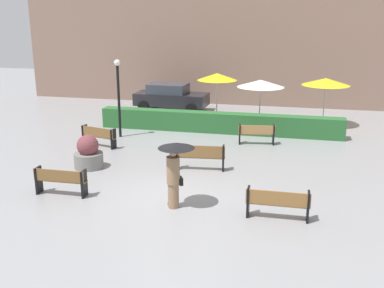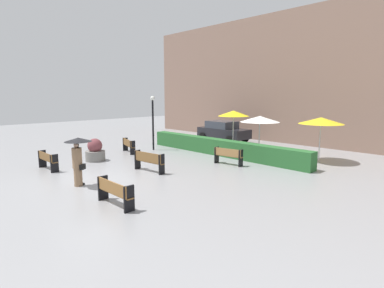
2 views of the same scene
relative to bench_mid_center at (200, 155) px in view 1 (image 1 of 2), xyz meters
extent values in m
plane|color=gray|center=(-0.27, -2.87, -0.56)|extent=(60.00, 60.00, 0.00)
cube|color=brown|center=(-0.01, 0.06, -0.09)|extent=(1.81, 0.43, 0.04)
cube|color=brown|center=(0.01, -0.08, 0.15)|extent=(1.79, 0.24, 0.45)
cube|color=black|center=(-0.84, -0.05, -0.09)|extent=(0.10, 0.34, 0.94)
cube|color=black|center=(0.83, 0.13, -0.09)|extent=(0.10, 0.34, 0.94)
cube|color=brown|center=(-4.84, 2.02, -0.13)|extent=(1.68, 0.66, 0.04)
cube|color=brown|center=(-4.87, 1.89, 0.09)|extent=(1.63, 0.49, 0.41)
cube|color=black|center=(-5.59, 2.21, -0.13)|extent=(0.14, 0.33, 0.86)
cube|color=black|center=(-4.09, 1.79, -0.13)|extent=(0.14, 0.33, 0.86)
cube|color=#9E7242|center=(1.66, 3.91, -0.10)|extent=(1.60, 0.51, 0.04)
cube|color=#9E7242|center=(1.69, 3.76, 0.12)|extent=(1.56, 0.28, 0.38)
cube|color=black|center=(0.95, 3.78, -0.13)|extent=(0.12, 0.38, 0.87)
cube|color=black|center=(2.38, 4.00, -0.13)|extent=(0.12, 0.38, 0.87)
cube|color=brown|center=(-3.72, -3.26, -0.09)|extent=(1.66, 0.30, 0.04)
cube|color=brown|center=(-3.71, -3.42, 0.11)|extent=(1.66, 0.07, 0.37)
cube|color=black|center=(-4.48, -3.30, -0.13)|extent=(0.07, 0.37, 0.86)
cube|color=black|center=(-2.95, -3.27, -0.13)|extent=(0.07, 0.37, 0.86)
cube|color=olive|center=(2.94, -3.45, -0.14)|extent=(1.75, 0.29, 0.04)
cube|color=olive|center=(2.94, -3.61, 0.09)|extent=(1.74, 0.06, 0.40)
cube|color=black|center=(2.13, -3.48, -0.14)|extent=(0.06, 0.37, 0.85)
cube|color=black|center=(3.75, -3.46, -0.14)|extent=(0.06, 0.37, 0.85)
cylinder|color=#8C6B4C|center=(-0.06, -3.41, -0.19)|extent=(0.32, 0.32, 0.75)
cube|color=black|center=(-0.08, -3.35, -0.52)|extent=(0.38, 0.40, 0.08)
cylinder|color=#8C6B4C|center=(-0.06, -3.41, 0.59)|extent=(0.38, 0.38, 0.81)
sphere|color=tan|center=(-0.06, -3.41, 1.10)|extent=(0.21, 0.21, 0.21)
cube|color=black|center=(0.13, -3.28, 0.24)|extent=(0.22, 0.29, 0.22)
cylinder|color=black|center=(0.03, -3.36, 0.87)|extent=(0.02, 0.02, 0.90)
cone|color=black|center=(0.03, -3.36, 1.32)|extent=(1.06, 1.06, 0.16)
cylinder|color=slate|center=(-4.05, -0.67, -0.28)|extent=(1.06, 1.06, 0.55)
sphere|color=brown|center=(-4.05, -0.67, 0.29)|extent=(0.79, 0.79, 0.79)
cylinder|color=black|center=(-4.56, 3.71, 1.07)|extent=(0.12, 0.12, 3.27)
sphere|color=white|center=(-4.56, 3.71, 2.83)|extent=(0.28, 0.28, 0.28)
cylinder|color=silver|center=(-0.68, 7.20, 0.66)|extent=(0.06, 0.06, 2.44)
cone|color=yellow|center=(-0.68, 7.20, 1.88)|extent=(1.99, 1.99, 0.35)
cylinder|color=silver|center=(1.52, 6.88, 0.55)|extent=(0.06, 0.06, 2.22)
cone|color=white|center=(1.52, 6.88, 1.66)|extent=(2.29, 2.29, 0.35)
cylinder|color=silver|center=(4.62, 8.01, 0.56)|extent=(0.06, 0.06, 2.24)
cone|color=yellow|center=(4.62, 8.01, 1.68)|extent=(2.33, 2.33, 0.35)
cube|color=#28602D|center=(-0.30, 5.53, -0.08)|extent=(11.59, 0.70, 0.96)
cube|color=#846656|center=(-0.27, 13.13, 4.25)|extent=(28.00, 1.20, 9.63)
cube|color=black|center=(-3.87, 10.01, 0.11)|extent=(4.26, 1.90, 0.70)
cube|color=#333842|center=(-4.07, 10.02, 0.74)|extent=(2.26, 1.69, 0.55)
cylinder|color=black|center=(-2.41, 10.83, -0.24)|extent=(0.65, 0.24, 0.64)
cylinder|color=black|center=(-2.47, 9.08, -0.24)|extent=(0.65, 0.24, 0.64)
cylinder|color=black|center=(-5.26, 10.94, -0.24)|extent=(0.65, 0.24, 0.64)
cylinder|color=black|center=(-5.33, 9.19, -0.24)|extent=(0.65, 0.24, 0.64)
camera|label=1|loc=(3.26, -15.20, 4.89)|focal=42.33mm
camera|label=2|loc=(11.71, -8.42, 3.06)|focal=28.89mm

